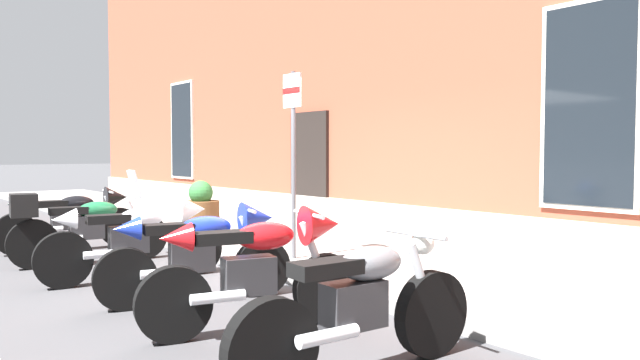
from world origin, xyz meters
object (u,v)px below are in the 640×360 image
object	(u,v)px
motorcycle_red_sport	(263,264)
parking_sign	(293,138)
motorcycle_black_sport	(76,216)
motorcycle_blue_sport	(204,248)
motorcycle_white_sport	(140,235)
motorcycle_grey_naked	(361,307)
motorcycle_green_touring	(82,226)
barrel_planter	(201,213)

from	to	relation	value
motorcycle_red_sport	parking_sign	distance (m)	2.98
motorcycle_black_sport	motorcycle_blue_sport	world-z (taller)	motorcycle_blue_sport
motorcycle_white_sport	motorcycle_grey_naked	world-z (taller)	motorcycle_white_sport
motorcycle_red_sport	motorcycle_grey_naked	bearing A→B (deg)	-1.88
motorcycle_black_sport	motorcycle_green_touring	xyz separation A→B (m)	(1.27, -0.29, -0.00)
motorcycle_blue_sport	parking_sign	size ratio (longest dim) A/B	0.81
motorcycle_blue_sport	motorcycle_grey_naked	distance (m)	2.51
motorcycle_red_sport	motorcycle_black_sport	bearing A→B (deg)	179.68
motorcycle_grey_naked	barrel_planter	bearing A→B (deg)	162.51
motorcycle_black_sport	motorcycle_red_sport	size ratio (longest dim) A/B	1.10
motorcycle_white_sport	motorcycle_red_sport	bearing A→B (deg)	0.67
motorcycle_grey_naked	motorcycle_green_touring	bearing A→B (deg)	-177.62
motorcycle_black_sport	motorcycle_grey_naked	world-z (taller)	motorcycle_black_sport
motorcycle_blue_sport	barrel_planter	size ratio (longest dim) A/B	2.12
motorcycle_green_touring	motorcycle_blue_sport	world-z (taller)	motorcycle_green_touring
motorcycle_green_touring	motorcycle_black_sport	bearing A→B (deg)	166.95
motorcycle_grey_naked	parking_sign	bearing A→B (deg)	150.76
motorcycle_blue_sport	motorcycle_grey_naked	bearing A→B (deg)	-2.84
motorcycle_grey_naked	barrel_planter	xyz separation A→B (m)	(-5.92, 1.87, 0.04)
motorcycle_black_sport	motorcycle_blue_sport	size ratio (longest dim) A/B	1.08
parking_sign	motorcycle_white_sport	bearing A→B (deg)	-106.76
motorcycle_black_sport	parking_sign	world-z (taller)	parking_sign
motorcycle_black_sport	motorcycle_green_touring	distance (m)	1.30
motorcycle_black_sport	motorcycle_grey_naked	distance (m)	6.64
motorcycle_blue_sport	motorcycle_white_sport	bearing A→B (deg)	-175.41
motorcycle_white_sport	motorcycle_grey_naked	size ratio (longest dim) A/B	1.06
motorcycle_white_sport	motorcycle_black_sport	bearing A→B (deg)	178.73
motorcycle_green_touring	motorcycle_grey_naked	distance (m)	5.37
motorcycle_blue_sport	motorcycle_grey_naked	world-z (taller)	motorcycle_blue_sport
motorcycle_green_touring	motorcycle_grey_naked	size ratio (longest dim) A/B	1.02
motorcycle_blue_sport	motorcycle_red_sport	world-z (taller)	motorcycle_red_sport
motorcycle_blue_sport	motorcycle_grey_naked	size ratio (longest dim) A/B	0.97
motorcycle_black_sport	motorcycle_green_touring	world-z (taller)	motorcycle_green_touring
parking_sign	motorcycle_black_sport	bearing A→B (deg)	-151.30
motorcycle_red_sport	barrel_planter	size ratio (longest dim) A/B	2.10
motorcycle_black_sport	motorcycle_white_sport	size ratio (longest dim) A/B	0.99
motorcycle_blue_sport	parking_sign	bearing A→B (deg)	115.75
motorcycle_black_sport	motorcycle_red_sport	bearing A→B (deg)	-0.32
motorcycle_green_touring	motorcycle_blue_sport	distance (m)	2.88
barrel_planter	motorcycle_white_sport	bearing A→B (deg)	-42.61
motorcycle_white_sport	barrel_planter	bearing A→B (deg)	137.39
motorcycle_black_sport	motorcycle_blue_sport	bearing A→B (deg)	0.72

